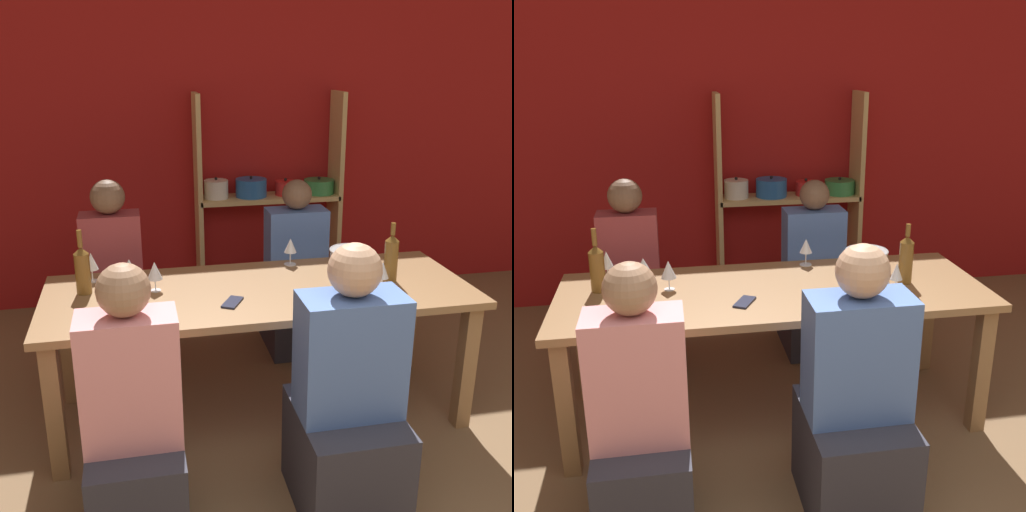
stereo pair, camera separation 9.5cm
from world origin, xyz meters
TOP-DOWN VIEW (x-y plane):
  - wall_back_red at (0.00, 3.83)m, footprint 8.80×0.06m
  - shelf_unit at (0.33, 3.63)m, footprint 1.15×0.30m
  - dining_table at (-0.10, 1.97)m, footprint 2.26×0.85m
  - mixing_bowl at (0.48, 2.17)m, footprint 0.25×0.25m
  - wine_bottle_green at (0.62, 1.93)m, footprint 0.08×0.08m
  - wine_bottle_dark at (-1.01, 2.09)m, footprint 0.08×0.08m
  - wine_glass_red_a at (-0.77, 2.09)m, footprint 0.08×0.08m
  - wine_glass_white_a at (-0.64, 2.05)m, footprint 0.08×0.08m
  - wine_glass_red_b at (0.52, 1.80)m, footprint 0.07×0.07m
  - wine_glass_red_c at (0.42, 1.71)m, footprint 0.07×0.07m
  - wine_glass_red_d at (0.40, 1.86)m, footprint 0.07×0.07m
  - wine_glass_empty_a at (0.16, 2.31)m, footprint 0.07×0.07m
  - wine_glass_red_e at (-0.97, 2.26)m, footprint 0.07×0.07m
  - cell_phone at (-0.27, 1.80)m, footprint 0.13×0.17m
  - person_near_a at (-0.78, 1.19)m, footprint 0.39×0.48m
  - person_far_a at (-0.88, 2.65)m, footprint 0.36×0.45m
  - person_near_b at (0.12, 1.17)m, footprint 0.43×0.54m
  - person_far_b at (0.31, 2.74)m, footprint 0.39×0.49m

SIDE VIEW (x-z plane):
  - person_far_b at x=0.31m, z-range -0.16..1.02m
  - person_near_a at x=-0.78m, z-range -0.16..1.05m
  - person_near_b at x=0.12m, z-range -0.17..1.07m
  - person_far_a at x=-0.88m, z-range -0.16..1.09m
  - dining_table at x=-0.10m, z-range 0.29..1.04m
  - shelf_unit at x=0.33m, z-range -0.16..1.51m
  - cell_phone at x=-0.27m, z-range 0.76..0.77m
  - mixing_bowl at x=0.48m, z-range 0.76..0.88m
  - wine_glass_red_d at x=0.40m, z-range 0.78..0.92m
  - wine_glass_white_a at x=-0.64m, z-range 0.78..0.94m
  - wine_glass_red_b at x=0.52m, z-range 0.78..0.95m
  - wine_glass_red_e at x=-0.97m, z-range 0.78..0.95m
  - wine_glass_red_c at x=0.42m, z-range 0.79..0.95m
  - wine_glass_empty_a at x=0.16m, z-range 0.79..0.95m
  - wine_glass_red_a at x=-0.77m, z-range 0.79..0.96m
  - wine_bottle_dark at x=-1.01m, z-range 0.72..1.06m
  - wine_bottle_green at x=0.62m, z-range 0.73..1.06m
  - wall_back_red at x=0.00m, z-range 0.00..2.70m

